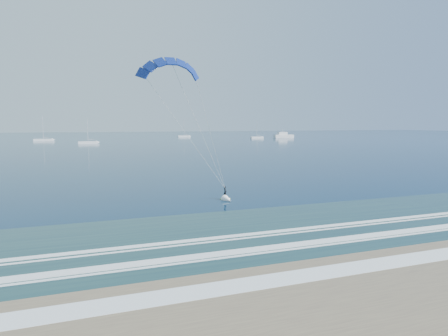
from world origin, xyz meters
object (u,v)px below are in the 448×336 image
sailboat_2 (88,142)px  sailboat_4 (257,137)px  kitesurfer_rig (201,132)px  motor_yacht (283,135)px  sailboat_3 (184,136)px  sailboat_1 (44,140)px

sailboat_2 → sailboat_4: (104.67, 34.60, -0.01)m
kitesurfer_rig → motor_yacht: kitesurfer_rig is taller
sailboat_2 → sailboat_3: (66.49, 73.93, -0.01)m
motor_yacht → kitesurfer_rig: bearing=-121.3°
sailboat_1 → sailboat_4: size_ratio=1.16×
kitesurfer_rig → sailboat_2: bearing=92.7°
motor_yacht → sailboat_2: (-127.07, -40.13, -0.84)m
sailboat_3 → sailboat_4: 54.81m
sailboat_1 → sailboat_3: sailboat_1 is taller
kitesurfer_rig → sailboat_1: size_ratio=1.29×
sailboat_3 → kitesurfer_rig: bearing=-104.4°
sailboat_1 → sailboat_2: 45.73m
sailboat_3 → sailboat_4: size_ratio=1.02×
kitesurfer_rig → sailboat_1: (-29.26, 196.81, -8.00)m
sailboat_1 → sailboat_2: (21.93, -40.13, -0.00)m
kitesurfer_rig → sailboat_4: kitesurfer_rig is taller
sailboat_3 → sailboat_4: bearing=-45.9°
sailboat_1 → sailboat_3: size_ratio=1.14×
sailboat_4 → sailboat_2: bearing=-161.7°
motor_yacht → sailboat_1: sailboat_1 is taller
kitesurfer_rig → motor_yacht: 230.48m
kitesurfer_rig → motor_yacht: (119.74, 196.81, -7.16)m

